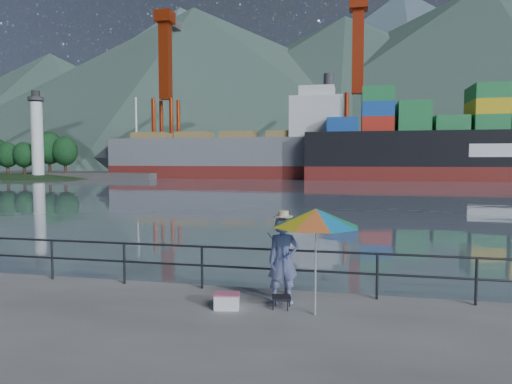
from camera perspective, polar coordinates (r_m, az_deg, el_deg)
harbor_water at (r=138.50m, az=10.22°, el=2.68°), size 500.00×280.00×0.00m
far_dock at (r=101.59m, az=15.19°, el=2.15°), size 200.00×40.00×0.40m
guardrail at (r=11.32m, az=-11.62°, el=-8.89°), size 22.00×0.06×1.03m
mountains at (r=221.26m, az=21.35°, el=12.18°), size 600.00×332.80×80.00m
lighthouse_islet at (r=92.16m, az=-28.12°, el=1.81°), size 48.00×26.40×19.20m
port_cranes at (r=97.00m, az=28.40°, el=11.21°), size 116.00×28.00×38.40m
container_stacks at (r=105.37m, az=27.62°, el=3.34°), size 58.00×5.40×7.80m
fisherman at (r=9.77m, az=3.42°, el=-8.53°), size 0.79×0.67×1.82m
beach_umbrella at (r=8.89m, az=7.51°, el=-3.21°), size 2.24×2.24×2.10m
folding_stool at (r=9.60m, az=3.20°, el=-13.57°), size 0.44×0.44×0.25m
cooler_bag at (r=9.58m, az=-3.67°, el=-13.52°), size 0.55×0.42×0.29m
fishing_rod at (r=10.99m, az=3.27°, el=-12.01°), size 0.42×1.52×1.10m
bulk_carrier at (r=83.41m, az=-1.33°, el=4.81°), size 46.51×8.05×14.50m
container_ship at (r=82.64m, az=28.83°, el=5.45°), size 59.66×9.94×18.10m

